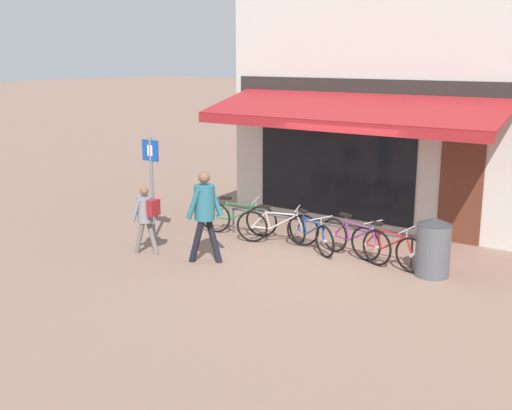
% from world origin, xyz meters
% --- Properties ---
extents(ground_plane, '(160.00, 160.00, 0.00)m').
position_xyz_m(ground_plane, '(0.00, 0.00, 0.00)').
color(ground_plane, '#846656').
extents(shop_front, '(7.23, 4.90, 5.21)m').
position_xyz_m(shop_front, '(-0.30, 3.89, 2.60)').
color(shop_front, beige).
rests_on(shop_front, ground_plane).
extents(bike_rack_rail, '(4.23, 0.04, 0.57)m').
position_xyz_m(bike_rack_rail, '(-0.37, 0.31, 0.48)').
color(bike_rack_rail, '#47494F').
rests_on(bike_rack_rail, ground_plane).
extents(bicycle_green, '(1.73, 0.65, 0.86)m').
position_xyz_m(bicycle_green, '(-2.25, 0.23, 0.38)').
color(bicycle_green, black).
rests_on(bicycle_green, ground_plane).
extents(bicycle_silver, '(1.68, 0.70, 0.82)m').
position_xyz_m(bicycle_silver, '(-1.16, 0.13, 0.37)').
color(bicycle_silver, black).
rests_on(bicycle_silver, ground_plane).
extents(bicycle_blue, '(1.55, 0.88, 0.79)m').
position_xyz_m(bicycle_blue, '(-0.38, 0.16, 0.35)').
color(bicycle_blue, black).
rests_on(bicycle_blue, ground_plane).
extents(bicycle_purple, '(1.74, 0.64, 0.83)m').
position_xyz_m(bicycle_purple, '(0.58, 0.21, 0.37)').
color(bicycle_purple, black).
rests_on(bicycle_purple, ground_plane).
extents(bicycle_red, '(1.68, 0.55, 0.83)m').
position_xyz_m(bicycle_red, '(1.33, 0.07, 0.37)').
color(bicycle_red, black).
rests_on(bicycle_red, ground_plane).
extents(pedestrian_adult, '(0.59, 0.67, 1.76)m').
position_xyz_m(pedestrian_adult, '(-1.62, -1.64, 1.06)').
color(pedestrian_adult, black).
rests_on(pedestrian_adult, ground_plane).
extents(pedestrian_child, '(0.53, 0.51, 1.37)m').
position_xyz_m(pedestrian_child, '(-2.89, -1.90, 0.84)').
color(pedestrian_child, slate).
rests_on(pedestrian_child, ground_plane).
extents(litter_bin, '(0.62, 0.62, 1.07)m').
position_xyz_m(litter_bin, '(2.17, 0.09, 0.54)').
color(litter_bin, '#515459').
rests_on(litter_bin, ground_plane).
extents(parking_sign, '(0.44, 0.07, 2.20)m').
position_xyz_m(parking_sign, '(-3.48, -1.12, 1.36)').
color(parking_sign, slate).
rests_on(parking_sign, ground_plane).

